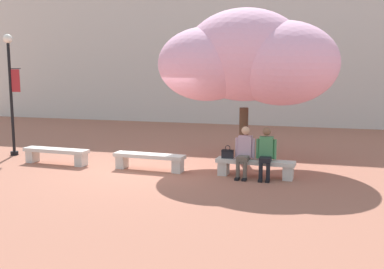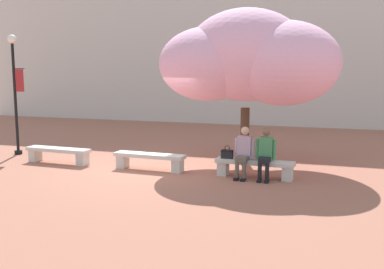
# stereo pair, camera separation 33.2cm
# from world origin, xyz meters

# --- Properties ---
(ground_plane) EXTENTS (100.00, 100.00, 0.00)m
(ground_plane) POSITION_xyz_m (0.00, 0.00, 0.00)
(ground_plane) COLOR #9E604C
(building_facade) EXTENTS (28.00, 4.00, 9.87)m
(building_facade) POSITION_xyz_m (0.00, 12.45, 4.93)
(building_facade) COLOR beige
(building_facade) RESTS_ON ground
(stone_bench_west_end) EXTENTS (2.02, 0.51, 0.45)m
(stone_bench_west_end) POSITION_xyz_m (-2.88, 0.00, 0.31)
(stone_bench_west_end) COLOR beige
(stone_bench_west_end) RESTS_ON ground
(stone_bench_near_west) EXTENTS (2.02, 0.51, 0.45)m
(stone_bench_near_west) POSITION_xyz_m (0.00, 0.00, 0.31)
(stone_bench_near_west) COLOR beige
(stone_bench_near_west) RESTS_ON ground
(stone_bench_center) EXTENTS (2.02, 0.51, 0.45)m
(stone_bench_center) POSITION_xyz_m (2.88, 0.00, 0.31)
(stone_bench_center) COLOR beige
(stone_bench_center) RESTS_ON ground
(person_seated_left) EXTENTS (0.51, 0.70, 1.29)m
(person_seated_left) POSITION_xyz_m (2.61, -0.05, 0.70)
(person_seated_left) COLOR black
(person_seated_left) RESTS_ON ground
(person_seated_right) EXTENTS (0.51, 0.69, 1.29)m
(person_seated_right) POSITION_xyz_m (3.15, -0.05, 0.70)
(person_seated_right) COLOR black
(person_seated_right) RESTS_ON ground
(handbag) EXTENTS (0.30, 0.15, 0.34)m
(handbag) POSITION_xyz_m (2.16, 0.01, 0.58)
(handbag) COLOR black
(handbag) RESTS_ON stone_bench_center
(cherry_tree_main) EXTENTS (5.06, 3.35, 4.42)m
(cherry_tree_main) POSITION_xyz_m (2.42, 1.62, 2.97)
(cherry_tree_main) COLOR #473323
(cherry_tree_main) RESTS_ON ground
(lamp_post_with_banner) EXTENTS (0.54, 0.28, 3.79)m
(lamp_post_with_banner) POSITION_xyz_m (-4.92, 0.80, 2.28)
(lamp_post_with_banner) COLOR black
(lamp_post_with_banner) RESTS_ON ground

